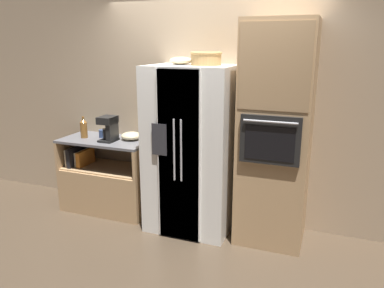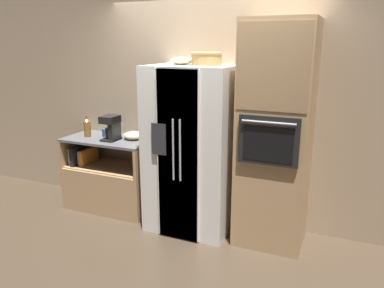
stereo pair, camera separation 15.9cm
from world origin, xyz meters
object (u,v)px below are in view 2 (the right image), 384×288
wall_oven (275,136)px  bottle_short (88,127)px  refrigerator (191,150)px  coffee_maker (112,127)px  fruit_bowl (182,61)px  mug (105,133)px  wicker_basket (207,58)px  bottle_tall (87,127)px  mixing_bowl (134,135)px

wall_oven → bottle_short: wall_oven is taller
refrigerator → coffee_maker: refrigerator is taller
coffee_maker → wall_oven: bearing=1.5°
fruit_bowl → coffee_maker: 1.19m
wall_oven → coffee_maker: bearing=-178.5°
mug → coffee_maker: 0.26m
refrigerator → fruit_bowl: bearing=151.3°
wicker_basket → bottle_short: (-1.67, 0.12, -0.89)m
refrigerator → bottle_tall: 1.43m
wall_oven → mixing_bowl: (-1.72, 0.11, -0.18)m
wicker_basket → fruit_bowl: bearing=172.3°
wall_oven → coffee_maker: wall_oven is taller
refrigerator → mug: refrigerator is taller
fruit_bowl → mixing_bowl: bearing=173.5°
wall_oven → mixing_bowl: wall_oven is taller
wicker_basket → bottle_tall: size_ratio=1.24×
mug → mixing_bowl: 0.39m
coffee_maker → mixing_bowl: bearing=39.0°
wall_oven → mixing_bowl: size_ratio=9.21×
refrigerator → bottle_short: refrigerator is taller
bottle_short → mixing_bowl: size_ratio=0.85×
fruit_bowl → wicker_basket: bearing=-7.7°
mug → wall_oven: bearing=-2.1°
fruit_bowl → bottle_short: size_ratio=1.20×
wicker_basket → mug: bearing=176.4°
bottle_tall → coffee_maker: bearing=-5.4°
wall_oven → mixing_bowl: 1.74m
bottle_tall → wicker_basket: bearing=0.1°
wall_oven → mug: bearing=177.9°
bottle_short → mug: bearing=-6.8°
wicker_basket → bottle_short: bearing=175.8°
refrigerator → bottle_tall: refrigerator is taller
refrigerator → wicker_basket: bearing=14.9°
fruit_bowl → bottle_tall: (-1.28, -0.04, -0.83)m
refrigerator → wall_oven: 0.92m
bottle_short → mug: 0.30m
fruit_bowl → mug: fruit_bowl is taller
bottle_short → mug: bottle_short is taller
fruit_bowl → bottle_short: 1.62m
bottle_tall → mixing_bowl: 0.61m
bottle_short → coffee_maker: coffee_maker is taller
bottle_tall → mug: (0.20, 0.09, -0.07)m
bottle_tall → mixing_bowl: bearing=11.7°
refrigerator → mug: (-1.23, 0.13, 0.05)m
wall_oven → fruit_bowl: wall_oven is taller
bottle_short → coffee_maker: (0.49, -0.16, 0.07)m
coffee_maker → bottle_short: bearing=161.5°
mixing_bowl → fruit_bowl: bearing=-6.5°
fruit_bowl → bottle_short: fruit_bowl is taller
bottle_short → mixing_bowl: bearing=-0.3°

